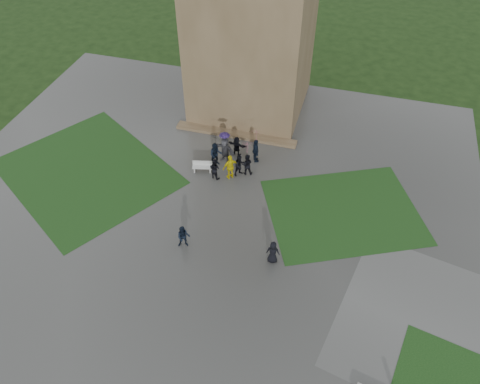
# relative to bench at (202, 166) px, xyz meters

# --- Properties ---
(ground) EXTENTS (120.00, 120.00, 0.00)m
(ground) POSITION_rel_bench_xyz_m (1.06, -6.24, -0.41)
(ground) COLOR black
(plaza) EXTENTS (34.00, 34.00, 0.02)m
(plaza) POSITION_rel_bench_xyz_m (1.06, -4.24, -0.40)
(plaza) COLOR #383836
(plaza) RESTS_ON ground
(lawn_inset_left) EXTENTS (14.10, 13.46, 0.01)m
(lawn_inset_left) POSITION_rel_bench_xyz_m (-7.44, -2.24, -0.39)
(lawn_inset_left) COLOR #153512
(lawn_inset_left) RESTS_ON plaza
(lawn_inset_right) EXTENTS (11.12, 10.15, 0.01)m
(lawn_inset_right) POSITION_rel_bench_xyz_m (9.56, -1.24, -0.39)
(lawn_inset_right) COLOR #153512
(lawn_inset_right) RESTS_ON plaza
(tower_plinth) EXTENTS (9.00, 0.80, 0.22)m
(tower_plinth) POSITION_rel_bench_xyz_m (1.06, 4.36, -0.28)
(tower_plinth) COLOR brown
(tower_plinth) RESTS_ON plaza
(bench) EXTENTS (1.37, 0.71, 0.76)m
(bench) POSITION_rel_bench_xyz_m (0.00, 0.00, 0.00)
(bench) COLOR silver
(bench) RESTS_ON plaza
(visitor_cluster) EXTENTS (3.49, 3.35, 2.59)m
(visitor_cluster) POSITION_rel_bench_xyz_m (1.88, 1.09, 0.77)
(visitor_cluster) COLOR black
(visitor_cluster) RESTS_ON plaza
(pedestrian_mid) EXTENTS (0.83, 0.63, 1.52)m
(pedestrian_mid) POSITION_rel_bench_xyz_m (1.12, -6.41, 0.37)
(pedestrian_mid) COLOR black
(pedestrian_mid) RESTS_ON plaza
(pedestrian_near) EXTENTS (0.77, 0.55, 1.51)m
(pedestrian_near) POSITION_rel_bench_xyz_m (6.20, -6.12, 0.36)
(pedestrian_near) COLOR black
(pedestrian_near) RESTS_ON plaza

